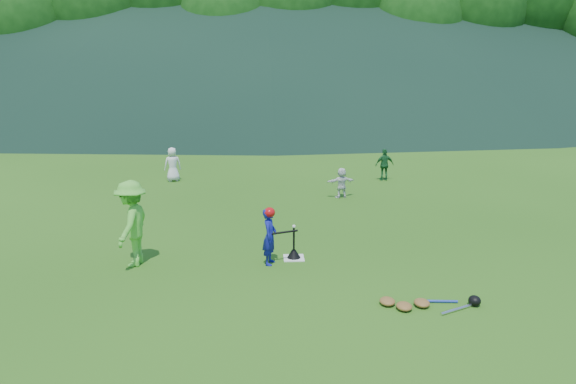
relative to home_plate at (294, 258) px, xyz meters
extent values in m
plane|color=#265513|center=(0.00, 0.00, -0.01)|extent=(120.00, 120.00, 0.00)
cube|color=silver|center=(0.00, 0.00, 0.00)|extent=(0.45, 0.45, 0.02)
sphere|color=white|center=(0.00, 0.00, 0.73)|extent=(0.08, 0.08, 0.08)
imported|color=navy|center=(-0.53, -0.30, 0.60)|extent=(0.40, 0.51, 1.23)
imported|color=#5BC239|center=(-3.43, -0.20, 0.91)|extent=(0.86, 1.28, 1.84)
imported|color=silver|center=(-3.81, 8.04, 0.59)|extent=(0.68, 0.54, 1.21)
imported|color=#1B5C2B|center=(3.72, 7.77, 0.56)|extent=(0.70, 0.36, 1.14)
imported|color=silver|center=(1.83, 5.36, 0.47)|extent=(0.93, 0.49, 0.96)
cone|color=black|center=(0.00, 0.00, 0.10)|extent=(0.30, 0.30, 0.18)
cylinder|color=black|center=(0.00, 0.00, 0.44)|extent=(0.04, 0.04, 0.50)
ellipsoid|color=#B20B0E|center=(-0.53, -0.30, 1.14)|extent=(0.24, 0.26, 0.22)
cylinder|color=black|center=(-0.23, -0.29, 0.69)|extent=(0.61, 0.20, 0.07)
ellipsoid|color=olive|center=(1.79, -2.66, 0.05)|extent=(0.28, 0.34, 0.13)
ellipsoid|color=olive|center=(2.14, -2.54, 0.05)|extent=(0.28, 0.34, 0.13)
ellipsoid|color=olive|center=(1.54, -2.44, 0.05)|extent=(0.28, 0.34, 0.13)
cylinder|color=silver|center=(2.69, -2.76, 0.02)|extent=(0.67, 0.38, 0.06)
cylinder|color=#263FA5|center=(2.49, -2.41, 0.02)|extent=(0.68, 0.11, 0.05)
ellipsoid|color=black|center=(3.09, -2.56, 0.08)|extent=(0.22, 0.24, 0.19)
cube|color=gray|center=(0.00, 28.00, 0.59)|extent=(70.00, 0.03, 1.20)
cube|color=yellow|center=(0.00, 28.00, 1.23)|extent=(70.00, 0.08, 0.08)
cylinder|color=gray|center=(0.00, 28.00, 0.59)|extent=(0.07, 0.07, 1.30)
cylinder|color=#382314|center=(-17.60, 32.00, 1.58)|extent=(0.56, 0.56, 3.18)
ellipsoid|color=#164711|center=(-17.60, 32.00, 6.63)|extent=(6.92, 6.92, 7.95)
cylinder|color=#382314|center=(-12.80, 33.50, 1.88)|extent=(0.56, 0.56, 3.78)
ellipsoid|color=#164711|center=(-12.80, 33.50, 7.87)|extent=(8.21, 8.21, 9.44)
cylinder|color=#382314|center=(-8.00, 35.00, 2.18)|extent=(0.56, 0.56, 4.38)
cylinder|color=#382314|center=(-3.20, 32.00, 1.60)|extent=(0.56, 0.56, 3.22)
ellipsoid|color=#164711|center=(-3.20, 32.00, 6.71)|extent=(6.99, 6.99, 8.04)
cylinder|color=#382314|center=(1.60, 33.50, 1.90)|extent=(0.56, 0.56, 3.81)
ellipsoid|color=#164711|center=(1.60, 33.50, 7.95)|extent=(8.28, 8.28, 9.53)
cylinder|color=#382314|center=(6.40, 35.00, 2.19)|extent=(0.56, 0.56, 4.41)
cylinder|color=#382314|center=(11.20, 32.00, 1.62)|extent=(0.56, 0.56, 3.25)
ellipsoid|color=#164711|center=(11.20, 32.00, 6.78)|extent=(7.07, 7.07, 8.13)
cylinder|color=#382314|center=(16.00, 33.50, 1.91)|extent=(0.56, 0.56, 3.85)
ellipsoid|color=#164711|center=(16.00, 33.50, 8.02)|extent=(8.36, 8.36, 9.61)
cylinder|color=#382314|center=(20.80, 35.00, 2.21)|extent=(0.56, 0.56, 4.44)
camera|label=1|loc=(-0.73, -11.66, 4.36)|focal=35.00mm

